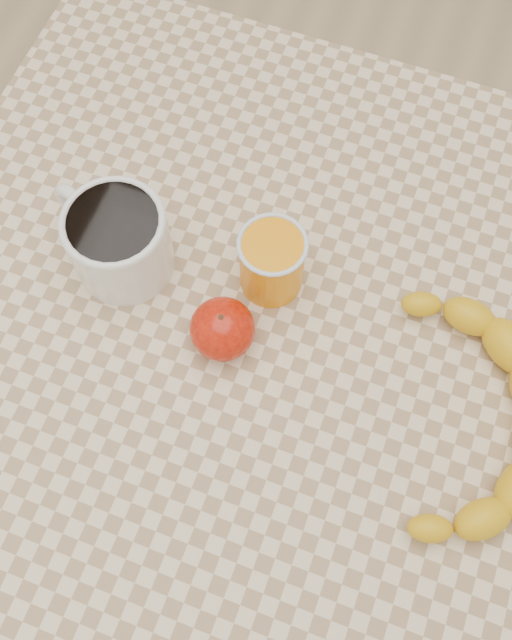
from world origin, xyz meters
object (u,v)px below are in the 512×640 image
(coffee_mug, at_px, (117,239))
(banana, at_px, (475,418))
(table, at_px, (256,355))
(orange_juice_glass, at_px, (272,262))
(apple, at_px, (222,329))

(coffee_mug, distance_m, banana, 0.40)
(table, distance_m, banana, 0.26)
(table, bearing_deg, banana, -5.88)
(orange_juice_glass, xyz_separation_m, banana, (0.24, -0.08, -0.02))
(apple, bearing_deg, orange_juice_glass, 74.52)
(apple, xyz_separation_m, banana, (0.26, 0.00, -0.01))
(orange_juice_glass, distance_m, banana, 0.25)
(table, xyz_separation_m, orange_juice_glass, (-0.00, 0.06, 0.13))
(table, relative_size, orange_juice_glass, 9.54)
(coffee_mug, bearing_deg, banana, -6.92)
(table, xyz_separation_m, coffee_mug, (-0.16, 0.02, 0.14))
(table, height_order, coffee_mug, coffee_mug)
(orange_juice_glass, bearing_deg, apple, -105.48)
(coffee_mug, xyz_separation_m, apple, (0.14, -0.05, -0.02))
(orange_juice_glass, height_order, banana, orange_juice_glass)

